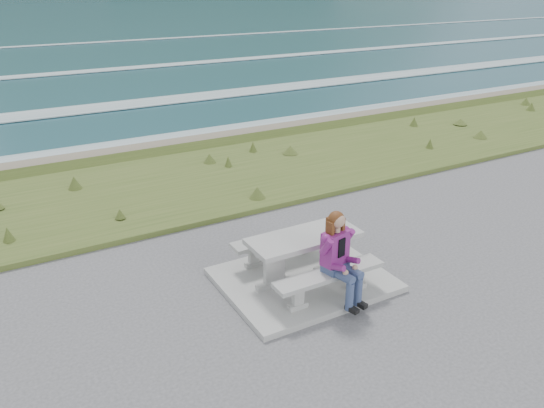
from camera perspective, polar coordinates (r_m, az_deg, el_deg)
name	(u,v)px	position (r m, az deg, el deg)	size (l,w,h in m)	color
concrete_slab	(303,279)	(8.69, 3.37, -8.11)	(2.60, 2.10, 0.10)	gray
picnic_table	(304,245)	(8.38, 3.47, -4.41)	(1.80, 0.75, 0.75)	gray
bench_landward	(329,278)	(7.99, 6.16, -7.92)	(1.80, 0.35, 0.45)	gray
bench_seaward	(282,240)	(9.01, 1.04, -3.92)	(1.80, 0.35, 0.45)	gray
grass_verge	(190,185)	(12.77, -8.77, 2.05)	(160.00, 4.50, 0.22)	#3F541F
shore_drop	(153,152)	(15.37, -12.70, 5.45)	(160.00, 0.80, 2.20)	#6F6853
ocean	(60,99)	(32.18, -21.87, 10.40)	(1600.00, 1600.00, 0.09)	#21515E
seated_woman	(342,270)	(7.88, 7.53, -7.04)	(0.52, 0.76, 1.40)	navy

